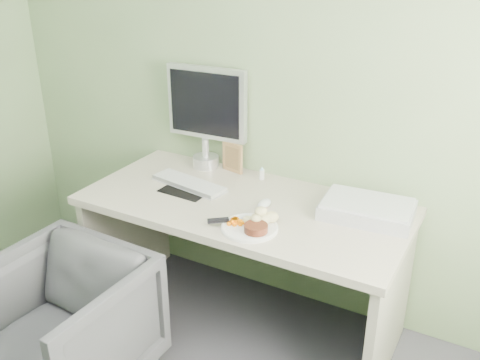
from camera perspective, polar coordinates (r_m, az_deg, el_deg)
The scene contains 15 objects.
wall_back at distance 2.73m, azimuth 4.27°, elevation 12.51°, with size 3.50×3.50×0.00m, color #85A271.
desk at distance 2.70m, azimuth 0.37°, elevation -5.85°, with size 1.60×0.75×0.73m.
plate at distance 2.38m, azimuth 1.03°, elevation -5.12°, with size 0.25×0.25×0.01m, color white.
steak at distance 2.33m, azimuth 1.71°, elevation -5.16°, with size 0.10×0.10×0.03m, color black.
potato_pile at distance 2.39m, azimuth 2.08°, elevation -3.88°, with size 0.12×0.08×0.06m, color tan.
carrot_heap at distance 2.38m, azimuth -0.31°, elevation -4.36°, with size 0.06×0.05×0.04m, color orange.
steak_knife at distance 2.40m, azimuth -1.41°, elevation -4.27°, with size 0.21×0.17×0.02m.
mousepad at distance 2.76m, azimuth -5.53°, elevation -0.93°, with size 0.24×0.21×0.00m, color black.
keyboard at distance 2.80m, azimuth -5.48°, elevation -0.31°, with size 0.42×0.12×0.02m, color white.
computer_mouse at distance 2.57m, azimuth 2.62°, elevation -2.54°, with size 0.05×0.10×0.03m, color white.
photo_frame at distance 2.93m, azimuth -0.81°, elevation 2.43°, with size 0.13×0.02×0.17m, color olive.
eyedrop_bottle at distance 2.85m, azimuth 2.35°, elevation 0.68°, with size 0.03×0.03×0.08m.
scanner at distance 2.54m, azimuth 13.41°, elevation -3.14°, with size 0.41×0.28×0.06m, color #B6B8BE.
monitor at distance 2.94m, azimuth -3.60°, elevation 7.29°, with size 0.47×0.15×0.56m.
desk_chair at distance 2.62m, azimuth -18.36°, elevation -14.47°, with size 0.67×0.69×0.63m, color #37373C.
Camera 1 is at (1.12, -0.43, 1.90)m, focal length 40.00 mm.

